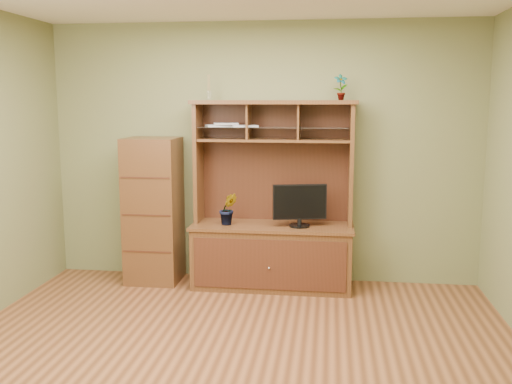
# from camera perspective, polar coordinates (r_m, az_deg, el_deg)

# --- Properties ---
(room) EXTENTS (4.54, 4.04, 2.74)m
(room) POSITION_cam_1_polar(r_m,az_deg,el_deg) (4.03, -2.72, 1.32)
(room) COLOR #552E18
(room) RESTS_ON ground
(media_hutch) EXTENTS (1.66, 0.61, 1.90)m
(media_hutch) POSITION_cam_1_polar(r_m,az_deg,el_deg) (5.85, 1.65, -4.45)
(media_hutch) COLOR #402612
(media_hutch) RESTS_ON room
(monitor) EXTENTS (0.53, 0.21, 0.43)m
(monitor) POSITION_cam_1_polar(r_m,az_deg,el_deg) (5.68, 4.39, -1.26)
(monitor) COLOR black
(monitor) RESTS_ON media_hutch
(orchid_plant) EXTENTS (0.21, 0.19, 0.33)m
(orchid_plant) POSITION_cam_1_polar(r_m,az_deg,el_deg) (5.77, -2.80, -1.70)
(orchid_plant) COLOR #24581E
(orchid_plant) RESTS_ON media_hutch
(top_plant) EXTENTS (0.15, 0.12, 0.26)m
(top_plant) POSITION_cam_1_polar(r_m,az_deg,el_deg) (5.74, 8.48, 10.35)
(top_plant) COLOR #386B25
(top_plant) RESTS_ON media_hutch
(reed_diffuser) EXTENTS (0.05, 0.05, 0.26)m
(reed_diffuser) POSITION_cam_1_polar(r_m,az_deg,el_deg) (5.87, -4.74, 10.12)
(reed_diffuser) COLOR silver
(reed_diffuser) RESTS_ON media_hutch
(magazines) EXTENTS (0.57, 0.29, 0.04)m
(magazines) POSITION_cam_1_polar(r_m,az_deg,el_deg) (5.83, -2.68, 6.70)
(magazines) COLOR silver
(magazines) RESTS_ON media_hutch
(side_cabinet) EXTENTS (0.54, 0.49, 1.52)m
(side_cabinet) POSITION_cam_1_polar(r_m,az_deg,el_deg) (6.06, -10.21, -1.83)
(side_cabinet) COLOR #402612
(side_cabinet) RESTS_ON room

